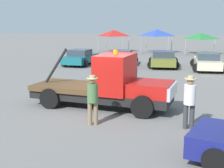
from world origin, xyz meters
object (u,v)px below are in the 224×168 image
at_px(person_at_hood, 93,96).
at_px(parked_car_teal, 81,57).
at_px(canopy_tent_green, 201,36).
at_px(canopy_tent_red, 114,33).
at_px(person_near_truck, 190,98).
at_px(parked_car_cream, 207,62).
at_px(parked_car_olive, 163,59).
at_px(tow_truck, 109,86).
at_px(canopy_tent_blue, 157,33).
at_px(parked_car_navy, 121,58).

height_order(person_at_hood, parked_car_teal, person_at_hood).
distance_m(parked_car_teal, canopy_tent_green, 15.68).
height_order(person_at_hood, canopy_tent_red, canopy_tent_red).
distance_m(person_near_truck, canopy_tent_green, 26.50).
bearing_deg(canopy_tent_green, parked_car_cream, -85.88).
xyz_separation_m(parked_car_teal, parked_car_cream, (10.49, 0.13, -0.00)).
bearing_deg(canopy_tent_red, person_at_hood, -74.61).
bearing_deg(parked_car_olive, person_at_hood, 170.48).
relative_size(tow_truck, canopy_tent_blue, 1.93).
bearing_deg(parked_car_cream, canopy_tent_blue, 18.91).
xyz_separation_m(person_near_truck, canopy_tent_green, (-0.42, 26.48, 1.00)).
relative_size(tow_truck, parked_car_cream, 1.34).
xyz_separation_m(person_near_truck, parked_car_navy, (-6.47, 14.55, -0.45)).
xyz_separation_m(parked_car_teal, parked_car_navy, (3.57, 0.36, 0.00)).
relative_size(parked_car_navy, parked_car_olive, 1.14).
bearing_deg(tow_truck, person_near_truck, -24.30).
height_order(canopy_tent_red, canopy_tent_blue, canopy_tent_blue).
distance_m(person_near_truck, parked_car_olive, 15.29).
relative_size(parked_car_olive, canopy_tent_green, 1.39).
xyz_separation_m(person_near_truck, canopy_tent_blue, (-5.49, 26.81, 1.30)).
relative_size(parked_car_teal, parked_car_cream, 0.96).
xyz_separation_m(parked_car_teal, canopy_tent_blue, (4.56, 12.62, 1.76)).
bearing_deg(canopy_tent_red, parked_car_olive, -55.96).
height_order(parked_car_navy, canopy_tent_red, canopy_tent_red).
bearing_deg(canopy_tent_red, parked_car_cream, -47.32).
xyz_separation_m(person_at_hood, canopy_tent_red, (-7.46, 27.09, 1.25)).
xyz_separation_m(tow_truck, person_at_hood, (0.13, -2.36, 0.09)).
bearing_deg(parked_car_navy, tow_truck, -173.56).
xyz_separation_m(person_at_hood, canopy_tent_green, (2.89, 27.08, 1.04)).
bearing_deg(tow_truck, canopy_tent_red, 109.22).
height_order(tow_truck, parked_car_teal, tow_truck).
distance_m(parked_car_teal, parked_car_navy, 3.59).
relative_size(canopy_tent_red, canopy_tent_blue, 0.96).
distance_m(parked_car_navy, canopy_tent_green, 13.46).
bearing_deg(person_near_truck, parked_car_cream, 161.70).
xyz_separation_m(tow_truck, parked_car_navy, (-3.02, 12.79, -0.33)).
height_order(parked_car_olive, canopy_tent_blue, canopy_tent_blue).
height_order(tow_truck, parked_car_navy, tow_truck).
relative_size(person_near_truck, parked_car_cream, 0.40).
bearing_deg(canopy_tent_red, tow_truck, -73.50).
bearing_deg(parked_car_olive, person_near_truck, -177.04).
height_order(canopy_tent_blue, canopy_tent_green, canopy_tent_blue).
distance_m(parked_car_teal, parked_car_olive, 7.08).
relative_size(person_near_truck, parked_car_teal, 0.42).
relative_size(person_at_hood, canopy_tent_red, 0.58).
distance_m(person_near_truck, person_at_hood, 3.37).
bearing_deg(canopy_tent_blue, canopy_tent_red, -176.54).
xyz_separation_m(person_at_hood, parked_car_olive, (0.31, 15.59, -0.42)).
height_order(person_near_truck, canopy_tent_blue, canopy_tent_blue).
bearing_deg(parked_car_olive, parked_car_teal, 88.11).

